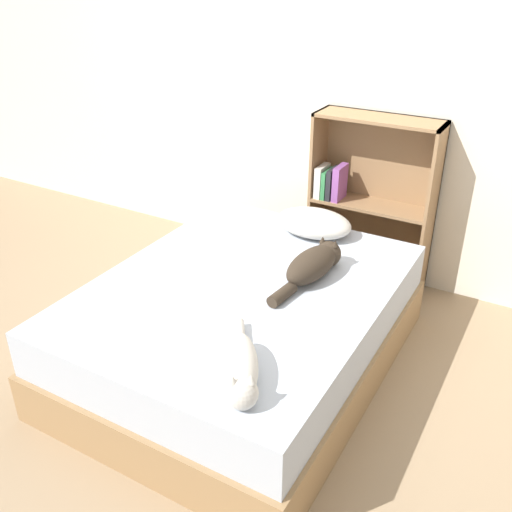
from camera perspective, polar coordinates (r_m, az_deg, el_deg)
The scene contains 7 objects.
ground_plane at distance 3.17m, azimuth -1.25°, elevation -10.58°, with size 8.00×8.00×0.00m, color #997F60.
wall_back at distance 3.76m, azimuth 9.56°, elevation 16.47°, with size 8.00×0.06×2.50m.
bed at distance 3.02m, azimuth -1.30°, elevation -6.96°, with size 1.42×1.82×0.50m.
pillow at distance 3.40m, azimuth 5.79°, elevation 3.33°, with size 0.46×0.32×0.14m.
cat_light at distance 2.25m, azimuth -1.50°, elevation -11.21°, with size 0.37×0.50×0.15m.
cat_dark at distance 2.94m, azimuth 5.80°, elevation -0.78°, with size 0.22×0.59×0.16m.
bookshelf at distance 3.76m, azimuth 11.25°, elevation 5.54°, with size 0.77×0.26×1.12m.
Camera 1 is at (1.29, -2.11, 1.98)m, focal length 40.00 mm.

